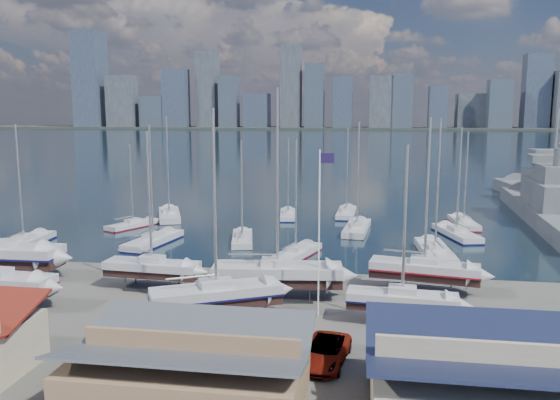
% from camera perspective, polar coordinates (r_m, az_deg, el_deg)
% --- Properties ---
extents(ground, '(1400.00, 1400.00, 0.00)m').
position_cam_1_polar(ground, '(45.88, -2.93, -10.82)').
color(ground, '#605E59').
rests_on(ground, ground).
extents(water, '(1400.00, 600.00, 0.40)m').
position_cam_1_polar(water, '(352.74, 7.35, 6.26)').
color(water, '#1B2D3E').
rests_on(water, ground).
extents(far_shore, '(1400.00, 80.00, 2.20)m').
position_cam_1_polar(far_shore, '(612.52, 7.99, 7.44)').
color(far_shore, '#2D332D').
rests_on(far_shore, ground).
extents(skyline, '(639.14, 43.80, 107.69)m').
position_cam_1_polar(skyline, '(606.74, 7.30, 11.03)').
color(skyline, '#475166').
rests_on(skyline, far_shore).
extents(shed_grey, '(12.60, 8.40, 4.17)m').
position_cam_1_polar(shed_grey, '(30.76, -9.27, -16.87)').
color(shed_grey, '#8C6B4C').
rests_on(shed_grey, ground).
extents(shed_blue, '(13.65, 9.45, 4.71)m').
position_cam_1_polar(shed_blue, '(30.20, 22.60, -17.40)').
color(shed_blue, '#BFB293').
rests_on(shed_blue, ground).
extents(sailboat_cradle_2, '(8.66, 2.93, 14.08)m').
position_cam_1_polar(sailboat_cradle_2, '(50.27, -13.24, -6.92)').
color(sailboat_cradle_2, '#2D2D33').
rests_on(sailboat_cradle_2, ground).
extents(sailboat_cradle_3, '(10.04, 6.94, 15.95)m').
position_cam_1_polar(sailboat_cradle_3, '(41.81, -6.66, -9.86)').
color(sailboat_cradle_3, '#2D2D33').
rests_on(sailboat_cradle_3, ground).
extents(sailboat_cradle_4, '(11.16, 4.24, 17.64)m').
position_cam_1_polar(sailboat_cradle_4, '(46.58, -0.26, -7.71)').
color(sailboat_cradle_4, '#2D2D33').
rests_on(sailboat_cradle_4, ground).
extents(sailboat_cradle_5, '(8.30, 2.92, 13.37)m').
position_cam_1_polar(sailboat_cradle_5, '(41.88, 12.64, -10.18)').
color(sailboat_cradle_5, '#2D2D33').
rests_on(sailboat_cradle_5, ground).
extents(sailboat_cradle_6, '(9.73, 4.22, 15.27)m').
position_cam_1_polar(sailboat_cradle_6, '(49.76, 14.83, -7.08)').
color(sailboat_cradle_6, '#2D2D33').
rests_on(sailboat_cradle_6, ground).
extents(sailboat_moored_0, '(3.34, 10.21, 15.07)m').
position_cam_1_polar(sailboat_moored_0, '(71.57, -25.16, -4.20)').
color(sailboat_moored_0, black).
rests_on(sailboat_moored_0, water).
extents(sailboat_moored_1, '(5.70, 8.27, 12.13)m').
position_cam_1_polar(sailboat_moored_1, '(78.36, -15.11, -2.59)').
color(sailboat_moored_1, black).
rests_on(sailboat_moored_1, water).
extents(sailboat_moored_2, '(6.67, 10.97, 16.04)m').
position_cam_1_polar(sailboat_moored_2, '(83.91, -11.48, -1.70)').
color(sailboat_moored_2, black).
rests_on(sailboat_moored_2, water).
extents(sailboat_moored_3, '(4.53, 10.37, 15.00)m').
position_cam_1_polar(sailboat_moored_3, '(67.62, -13.08, -4.31)').
color(sailboat_moored_3, black).
rests_on(sailboat_moored_3, water).
extents(sailboat_moored_4, '(4.16, 8.96, 13.05)m').
position_cam_1_polar(sailboat_moored_4, '(67.16, -3.96, -4.17)').
color(sailboat_moored_4, black).
rests_on(sailboat_moored_4, water).
extents(sailboat_moored_5, '(3.52, 8.73, 12.68)m').
position_cam_1_polar(sailboat_moored_5, '(83.01, 0.85, -1.64)').
color(sailboat_moored_5, black).
rests_on(sailboat_moored_5, water).
extents(sailboat_moored_6, '(5.20, 9.39, 13.53)m').
position_cam_1_polar(sailboat_moored_6, '(60.02, 1.66, -5.75)').
color(sailboat_moored_6, black).
rests_on(sailboat_moored_6, water).
extents(sailboat_moored_7, '(3.81, 10.35, 15.28)m').
position_cam_1_polar(sailboat_moored_7, '(73.54, 8.03, -3.09)').
color(sailboat_moored_7, black).
rests_on(sailboat_moored_7, water).
extents(sailboat_moored_8, '(3.01, 9.59, 14.20)m').
position_cam_1_polar(sailboat_moored_8, '(85.01, 6.95, -1.46)').
color(sailboat_moored_8, black).
rests_on(sailboat_moored_8, water).
extents(sailboat_moored_9, '(3.65, 10.69, 15.88)m').
position_cam_1_polar(sailboat_moored_9, '(62.91, 15.88, -5.39)').
color(sailboat_moored_9, black).
rests_on(sailboat_moored_9, water).
extents(sailboat_moored_10, '(5.25, 10.15, 14.61)m').
position_cam_1_polar(sailboat_moored_10, '(73.41, 17.95, -3.48)').
color(sailboat_moored_10, black).
rests_on(sailboat_moored_10, water).
extents(sailboat_moored_11, '(3.25, 9.41, 13.82)m').
position_cam_1_polar(sailboat_moored_11, '(81.07, 18.63, -2.37)').
color(sailboat_moored_11, black).
rests_on(sailboat_moored_11, water).
extents(naval_ship_east, '(10.33, 44.33, 17.95)m').
position_cam_1_polar(naval_ship_east, '(88.52, 26.42, -1.03)').
color(naval_ship_east, slate).
rests_on(naval_ship_east, water).
extents(naval_ship_west, '(10.40, 42.56, 17.79)m').
position_cam_1_polar(naval_ship_west, '(105.25, 26.51, 0.40)').
color(naval_ship_west, slate).
rests_on(naval_ship_west, water).
extents(car_a, '(3.03, 5.03, 1.60)m').
position_cam_1_polar(car_a, '(37.33, -13.17, -14.48)').
color(car_a, gray).
rests_on(car_a, ground).
extents(car_b, '(4.33, 2.29, 1.36)m').
position_cam_1_polar(car_b, '(35.73, -6.54, -15.61)').
color(car_b, gray).
rests_on(car_b, ground).
extents(car_c, '(3.38, 5.87, 1.54)m').
position_cam_1_polar(car_c, '(35.61, 4.74, -15.50)').
color(car_c, gray).
rests_on(car_c, ground).
extents(car_d, '(3.13, 4.77, 1.28)m').
position_cam_1_polar(car_d, '(35.64, 15.59, -16.02)').
color(car_d, gray).
rests_on(car_d, ground).
extents(flagpole, '(1.14, 0.12, 12.93)m').
position_cam_1_polar(flagpole, '(41.38, 4.25, -2.22)').
color(flagpole, white).
rests_on(flagpole, ground).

